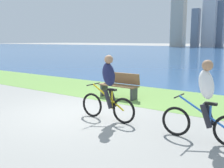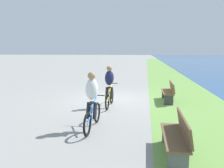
{
  "view_description": "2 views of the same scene",
  "coord_description": "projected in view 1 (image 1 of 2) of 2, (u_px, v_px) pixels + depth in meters",
  "views": [
    {
      "loc": [
        5.28,
        -5.34,
        2.07
      ],
      "look_at": [
        1.2,
        0.36,
        0.91
      ],
      "focal_mm": 42.88,
      "sensor_mm": 36.0,
      "label": 1
    },
    {
      "loc": [
        9.16,
        1.53,
        2.23
      ],
      "look_at": [
        1.2,
        0.18,
        0.94
      ],
      "focal_mm": 32.11,
      "sensor_mm": 36.0,
      "label": 2
    }
  ],
  "objects": [
    {
      "name": "ground_plane",
      "position": [
        71.0,
        113.0,
        7.65
      ],
      "size": [
        300.0,
        300.0,
        0.0
      ],
      "primitive_type": "plane",
      "color": "gray"
    },
    {
      "name": "grass_strip_bayside",
      "position": [
        133.0,
        94.0,
        10.4
      ],
      "size": [
        120.0,
        3.39,
        0.01
      ],
      "primitive_type": "cube",
      "color": "#6B9947",
      "rests_on": "ground"
    },
    {
      "name": "cyclist_lead",
      "position": [
        108.0,
        89.0,
        6.85
      ],
      "size": [
        1.68,
        0.52,
        1.7
      ],
      "color": "black",
      "rests_on": "ground"
    },
    {
      "name": "cyclist_trailing",
      "position": [
        205.0,
        102.0,
        5.39
      ],
      "size": [
        1.74,
        0.52,
        1.69
      ],
      "color": "black",
      "rests_on": "ground"
    },
    {
      "name": "bench_near_path",
      "position": [
        119.0,
        85.0,
        9.68
      ],
      "size": [
        1.5,
        0.47,
        0.9
      ],
      "color": "brown",
      "rests_on": "ground"
    }
  ]
}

